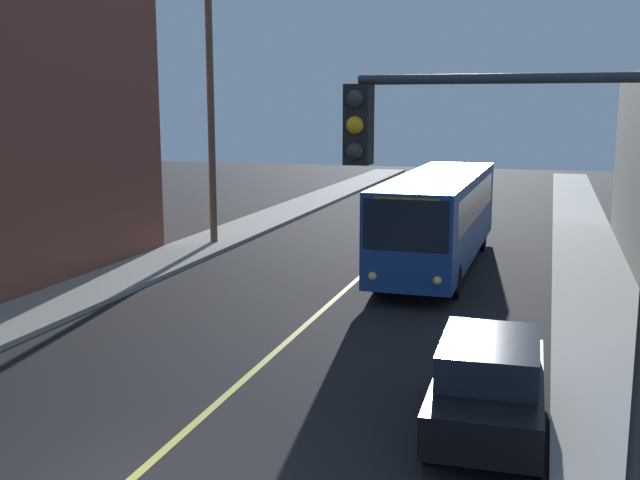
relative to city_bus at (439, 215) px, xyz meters
The scene contains 7 objects.
sidewalk_left 12.03m from the city_bus, 142.56° to the right, with size 2.50×90.00×0.15m, color gray.
sidewalk_right 8.99m from the city_bus, 55.08° to the right, with size 2.50×90.00×0.15m, color gray.
lane_stripe_center 3.62m from the city_bus, 134.55° to the right, with size 0.16×60.00×0.01m, color #D8CC4C.
city_bus is the anchor object (origin of this frame).
parked_car_black 13.59m from the city_bus, 78.26° to the right, with size 1.89×4.43×1.62m.
utility_pole_mid 10.47m from the city_bus, behind, with size 2.40×0.28×11.83m.
traffic_signal_right_corner 17.13m from the city_bus, 79.08° to the right, with size 3.75×0.48×6.00m.
Camera 1 is at (5.79, -8.82, 5.55)m, focal length 42.92 mm.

